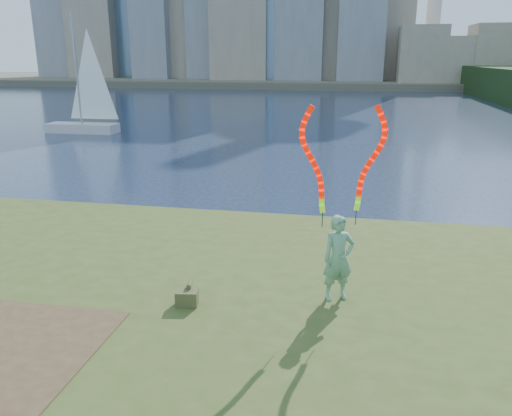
# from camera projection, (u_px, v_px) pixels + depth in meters

# --- Properties ---
(ground) EXTENTS (320.00, 320.00, 0.00)m
(ground) POSITION_uv_depth(u_px,v_px,m) (191.00, 311.00, 11.01)
(ground) COLOR #18243D
(ground) RESTS_ON ground
(grassy_knoll) EXTENTS (20.00, 18.00, 0.80)m
(grassy_knoll) POSITION_uv_depth(u_px,v_px,m) (150.00, 356.00, 8.76)
(grassy_knoll) COLOR #3A4A1A
(grassy_knoll) RESTS_ON ground
(dirt_patch) EXTENTS (3.20, 3.00, 0.02)m
(dirt_patch) POSITION_uv_depth(u_px,v_px,m) (0.00, 348.00, 8.17)
(dirt_patch) COLOR #47331E
(dirt_patch) RESTS_ON grassy_knoll
(far_shore) EXTENTS (320.00, 40.00, 1.20)m
(far_shore) POSITION_uv_depth(u_px,v_px,m) (338.00, 81.00, 100.07)
(far_shore) COLOR #514C3C
(far_shore) RESTS_ON ground
(woman_with_ribbons) EXTENTS (1.91, 0.87, 4.08)m
(woman_with_ribbons) POSITION_uv_depth(u_px,v_px,m) (339.00, 231.00, 9.49)
(woman_with_ribbons) COLOR #0F6727
(woman_with_ribbons) RESTS_ON grassy_knoll
(canvas_bag) EXTENTS (0.45, 0.51, 0.40)m
(canvas_bag) POSITION_uv_depth(u_px,v_px,m) (187.00, 297.00, 9.57)
(canvas_bag) COLOR #424522
(canvas_bag) RESTS_ON grassy_knoll
(sailboat) EXTENTS (5.52, 1.70, 8.37)m
(sailboat) POSITION_uv_depth(u_px,v_px,m) (85.00, 113.00, 36.35)
(sailboat) COLOR beige
(sailboat) RESTS_ON ground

